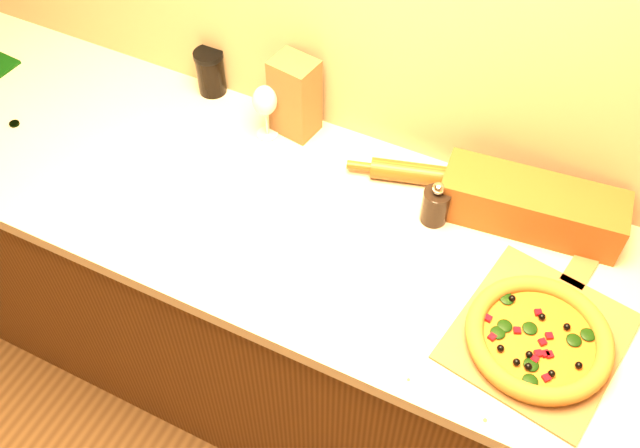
{
  "coord_description": "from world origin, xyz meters",
  "views": [
    {
      "loc": [
        0.43,
        0.44,
        2.23
      ],
      "look_at": [
        -0.03,
        1.38,
        0.96
      ],
      "focal_mm": 40.0,
      "sensor_mm": 36.0,
      "label": 1
    }
  ],
  "objects": [
    {
      "name": "pepper_grinder",
      "position": [
        0.18,
        1.56,
        0.95
      ],
      "size": [
        0.07,
        0.07,
        0.12
      ],
      "color": "black",
      "rests_on": "countertop"
    },
    {
      "name": "countertop",
      "position": [
        0.0,
        1.43,
        0.88
      ],
      "size": [
        2.84,
        0.68,
        0.04
      ],
      "primitive_type": "cube",
      "color": "beige",
      "rests_on": "cabinet"
    },
    {
      "name": "wine_glass",
      "position": [
        -0.32,
        1.64,
        1.01
      ],
      "size": [
        0.07,
        0.07,
        0.16
      ],
      "color": "silver",
      "rests_on": "countertop"
    },
    {
      "name": "pizza_peel",
      "position": [
        0.5,
        1.36,
        0.9
      ],
      "size": [
        0.39,
        0.52,
        0.01
      ],
      "rotation": [
        0.0,
        0.0,
        -0.18
      ],
      "color": "brown",
      "rests_on": "countertop"
    },
    {
      "name": "cabinet",
      "position": [
        0.0,
        1.43,
        0.43
      ],
      "size": [
        2.8,
        0.65,
        0.86
      ],
      "primitive_type": "cube",
      "color": "#46280F",
      "rests_on": "ground"
    },
    {
      "name": "pizza",
      "position": [
        0.5,
        1.32,
        0.93
      ],
      "size": [
        0.31,
        0.31,
        0.04
      ],
      "color": "#B36A2C",
      "rests_on": "pizza_peel"
    },
    {
      "name": "paper_bag",
      "position": [
        -0.26,
        1.69,
        1.01
      ],
      "size": [
        0.12,
        0.11,
        0.22
      ],
      "primitive_type": "cube",
      "rotation": [
        0.0,
        0.0,
        -0.16
      ],
      "color": "brown",
      "rests_on": "countertop"
    },
    {
      "name": "rolling_pin",
      "position": [
        0.12,
        1.66,
        0.93
      ],
      "size": [
        0.38,
        0.13,
        0.05
      ],
      "rotation": [
        0.0,
        0.0,
        0.28
      ],
      "color": "#603010",
      "rests_on": "countertop"
    },
    {
      "name": "bottle_cap",
      "position": [
        -0.95,
        1.37,
        0.9
      ],
      "size": [
        0.03,
        0.03,
        0.01
      ],
      "primitive_type": "cylinder",
      "rotation": [
        0.0,
        0.0,
        -0.17
      ],
      "color": "black",
      "rests_on": "countertop"
    },
    {
      "name": "bread_bag",
      "position": [
        0.39,
        1.65,
        0.96
      ],
      "size": [
        0.44,
        0.18,
        0.12
      ],
      "primitive_type": "cube",
      "rotation": [
        0.0,
        0.0,
        0.11
      ],
      "color": "#603712",
      "rests_on": "countertop"
    },
    {
      "name": "dark_jar",
      "position": [
        -0.54,
        1.73,
        0.97
      ],
      "size": [
        0.08,
        0.08,
        0.13
      ],
      "color": "black",
      "rests_on": "countertop"
    }
  ]
}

